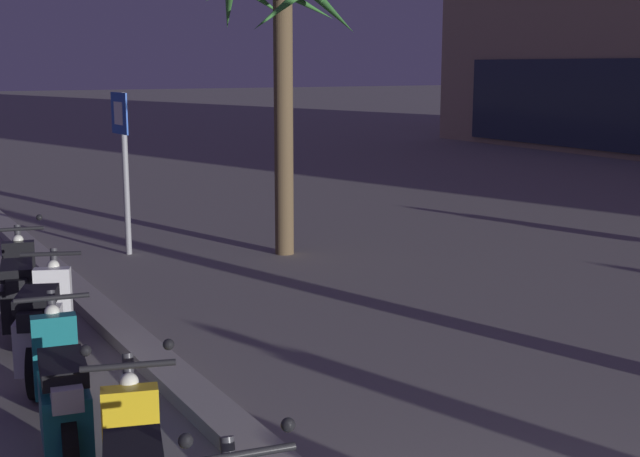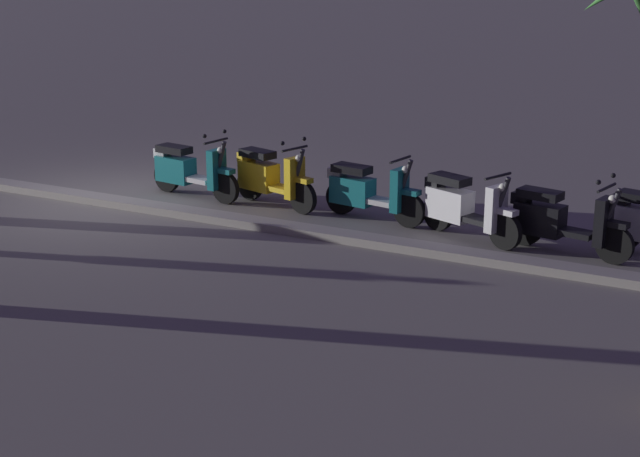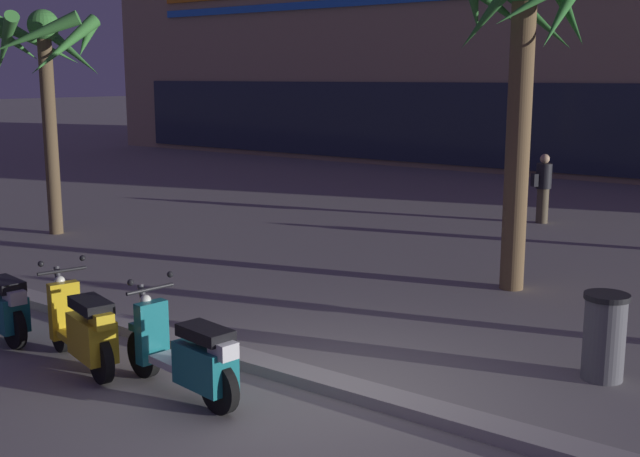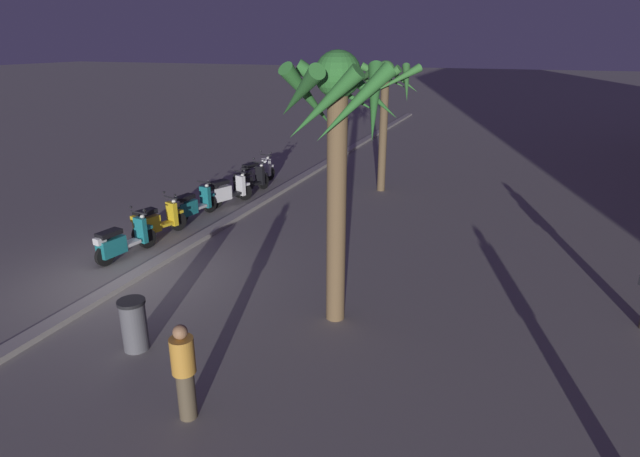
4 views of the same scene
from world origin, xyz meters
name	(u,v)px [view 1 (image 1 of 4)]	position (x,y,z in m)	size (l,w,h in m)	color
scooter_black_far_back	(19,294)	(-7.33, -0.77, 0.45)	(1.83, 0.69, 1.17)	black
scooter_white_mid_centre	(44,329)	(-5.92, -0.82, 0.46)	(1.68, 0.84, 1.04)	black
scooter_teal_gap_after_mid	(62,396)	(-4.29, -1.05, 0.44)	(1.77, 0.62, 1.04)	black
crossing_sign	(124,154)	(-10.64, 1.39, 1.50)	(0.60, 0.13, 2.40)	#939399
palm_tree_by_mall_entrance	(282,11)	(-9.52, 3.45, 3.54)	(2.52, 2.60, 4.51)	brown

